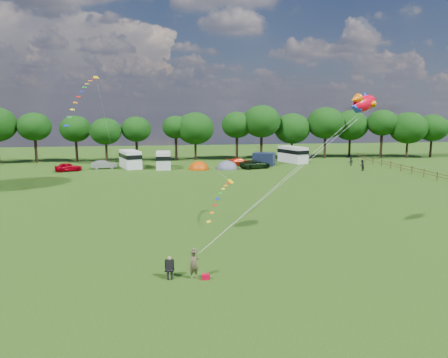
{
  "coord_description": "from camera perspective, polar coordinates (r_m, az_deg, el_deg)",
  "views": [
    {
      "loc": [
        -5.14,
        -26.29,
        9.6
      ],
      "look_at": [
        0.0,
        8.0,
        4.0
      ],
      "focal_mm": 35.0,
      "sensor_mm": 36.0,
      "label": 1
    }
  ],
  "objects": [
    {
      "name": "fence",
      "position": [
        71.79,
        22.72,
        1.34
      ],
      "size": [
        0.12,
        33.12,
        1.2
      ],
      "color": "#472D19",
      "rests_on": "ground"
    },
    {
      "name": "tree_line",
      "position": [
        82.01,
        -1.21,
        6.9
      ],
      "size": [
        102.98,
        10.98,
        10.27
      ],
      "color": "black",
      "rests_on": "ground"
    },
    {
      "name": "tent_orange",
      "position": [
        69.96,
        -3.33,
        1.29
      ],
      "size": [
        3.34,
        3.66,
        2.61
      ],
      "color": "#BA3C01",
      "rests_on": "ground"
    },
    {
      "name": "camp_chair",
      "position": [
        25.66,
        -7.13,
        -11.05
      ],
      "size": [
        0.59,
        0.59,
        1.27
      ],
      "rotation": [
        0.0,
        0.0,
        -0.17
      ],
      "color": "#99999E",
      "rests_on": "ground"
    },
    {
      "name": "streamer_kite_a",
      "position": [
        53.01,
        -17.84,
        10.73
      ],
      "size": [
        3.31,
        5.49,
        5.74
      ],
      "rotation": [
        0.0,
        0.0,
        0.57
      ],
      "color": "#EBBD03",
      "rests_on": "ground"
    },
    {
      "name": "tent_greyblue",
      "position": [
        70.38,
        0.41,
        1.35
      ],
      "size": [
        3.56,
        3.9,
        2.65
      ],
      "color": "#51576C",
      "rests_on": "ground"
    },
    {
      "name": "kite_bag",
      "position": [
        25.42,
        -2.4,
        -12.65
      ],
      "size": [
        0.44,
        0.3,
        0.3
      ],
      "primitive_type": "cube",
      "rotation": [
        0.0,
        0.0,
        0.04
      ],
      "color": "#BF0022",
      "rests_on": "ground"
    },
    {
      "name": "awning_navy",
      "position": [
        74.91,
        5.25,
        2.61
      ],
      "size": [
        4.33,
        4.01,
        2.17
      ],
      "primitive_type": "cube",
      "rotation": [
        0.0,
        0.0,
        -0.43
      ],
      "color": "#131D33",
      "rests_on": "ground"
    },
    {
      "name": "campervan_d",
      "position": [
        79.67,
        8.97,
        3.26
      ],
      "size": [
        4.48,
        6.36,
        2.87
      ],
      "rotation": [
        0.0,
        0.0,
        1.95
      ],
      "color": "silver",
      "rests_on": "ground"
    },
    {
      "name": "fish_kite",
      "position": [
        33.36,
        17.63,
        9.41
      ],
      "size": [
        3.16,
        2.5,
        1.73
      ],
      "rotation": [
        0.0,
        -0.21,
        0.58
      ],
      "color": "#EB0016",
      "rests_on": "ground"
    },
    {
      "name": "car_c",
      "position": [
        74.19,
        2.07,
        2.24
      ],
      "size": [
        4.74,
        3.11,
        1.32
      ],
      "primitive_type": "imported",
      "rotation": [
        0.0,
        0.0,
        1.88
      ],
      "color": "#B8240B",
      "rests_on": "ground"
    },
    {
      "name": "streamer_kite_c",
      "position": [
        37.86,
        -0.22,
        -1.9
      ],
      "size": [
        3.09,
        4.92,
        2.78
      ],
      "rotation": [
        0.0,
        0.0,
        0.86
      ],
      "color": "#DFC600",
      "rests_on": "ground"
    },
    {
      "name": "car_d",
      "position": [
        70.9,
        4.12,
        1.94
      ],
      "size": [
        5.62,
        3.67,
        1.41
      ],
      "primitive_type": "imported",
      "rotation": [
        0.0,
        0.0,
        1.85
      ],
      "color": "black",
      "rests_on": "ground"
    },
    {
      "name": "campervan_b",
      "position": [
        73.15,
        -12.14,
        2.63
      ],
      "size": [
        4.05,
        6.25,
        2.83
      ],
      "rotation": [
        0.0,
        0.0,
        1.87
      ],
      "color": "white",
      "rests_on": "ground"
    },
    {
      "name": "walker_b",
      "position": [
        76.95,
        16.24,
        2.21
      ],
      "size": [
        1.08,
        0.81,
        1.52
      ],
      "primitive_type": "imported",
      "rotation": [
        0.0,
        0.0,
        3.55
      ],
      "color": "black",
      "rests_on": "ground"
    },
    {
      "name": "car_a",
      "position": [
        71.62,
        -19.67,
        1.49
      ],
      "size": [
        4.43,
        2.87,
        1.38
      ],
      "primitive_type": "imported",
      "rotation": [
        0.0,
        0.0,
        1.9
      ],
      "color": "#A6000E",
      "rests_on": "ground"
    },
    {
      "name": "car_b",
      "position": [
        73.11,
        -15.38,
        1.83
      ],
      "size": [
        4.02,
        2.07,
        1.35
      ],
      "primitive_type": "imported",
      "rotation": [
        0.0,
        0.0,
        1.75
      ],
      "color": "gray",
      "rests_on": "ground"
    },
    {
      "name": "kite_flyer",
      "position": [
        25.38,
        -3.92,
        -11.13
      ],
      "size": [
        0.66,
        0.51,
        1.61
      ],
      "primitive_type": "imported",
      "rotation": [
        0.0,
        0.0,
        0.24
      ],
      "color": "brown",
      "rests_on": "ground"
    },
    {
      "name": "ground_plane",
      "position": [
        28.46,
        2.43,
        -10.55
      ],
      "size": [
        180.0,
        180.0,
        0.0
      ],
      "primitive_type": "plane",
      "color": "black",
      "rests_on": "ground"
    },
    {
      "name": "campervan_c",
      "position": [
        71.62,
        -7.92,
        2.54
      ],
      "size": [
        2.41,
        5.47,
        2.66
      ],
      "rotation": [
        0.0,
        0.0,
        1.55
      ],
      "color": "silver",
      "rests_on": "ground"
    },
    {
      "name": "walker_a",
      "position": [
        71.34,
        17.57,
        1.71
      ],
      "size": [
        0.99,
        0.91,
        1.73
      ],
      "primitive_type": "imported",
      "rotation": [
        0.0,
        0.0,
        3.76
      ],
      "color": "black",
      "rests_on": "ground"
    }
  ]
}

